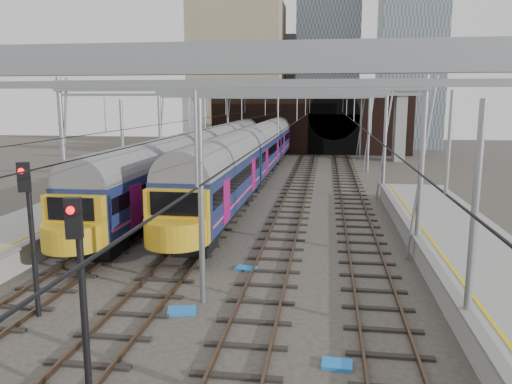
# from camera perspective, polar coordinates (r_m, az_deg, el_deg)

# --- Properties ---
(ground) EXTENTS (160.00, 160.00, 0.00)m
(ground) POSITION_cam_1_polar(r_m,az_deg,el_deg) (16.17, -7.85, -15.11)
(ground) COLOR #38332D
(ground) RESTS_ON ground
(tracks) EXTENTS (14.40, 80.00, 0.22)m
(tracks) POSITION_cam_1_polar(r_m,az_deg,el_deg) (30.11, -0.07, -2.87)
(tracks) COLOR #4C3828
(tracks) RESTS_ON ground
(overhead_line) EXTENTS (16.80, 80.00, 8.00)m
(overhead_line) POSITION_cam_1_polar(r_m,az_deg,el_deg) (35.74, 1.42, 9.81)
(overhead_line) COLOR gray
(overhead_line) RESTS_ON ground
(retaining_wall) EXTENTS (28.00, 2.75, 9.00)m
(retaining_wall) POSITION_cam_1_polar(r_m,az_deg,el_deg) (66.05, 5.72, 8.10)
(retaining_wall) COLOR black
(retaining_wall) RESTS_ON ground
(overbridge) EXTENTS (28.00, 3.00, 9.25)m
(overbridge) POSITION_cam_1_polar(r_m,az_deg,el_deg) (60.15, 4.17, 10.70)
(overbridge) COLOR gray
(overbridge) RESTS_ON ground
(city_skyline) EXTENTS (37.50, 27.50, 60.00)m
(city_skyline) POSITION_cam_1_polar(r_m,az_deg,el_deg) (85.11, 7.37, 17.18)
(city_skyline) COLOR tan
(city_skyline) RESTS_ON ground
(train_main) EXTENTS (2.83, 65.53, 4.86)m
(train_main) POSITION_cam_1_polar(r_m,az_deg,el_deg) (52.77, 1.34, 5.59)
(train_main) COLOR black
(train_main) RESTS_ON ground
(train_second) EXTENTS (2.67, 61.81, 4.64)m
(train_second) POSITION_cam_1_polar(r_m,az_deg,el_deg) (50.52, -3.58, 5.25)
(train_second) COLOR black
(train_second) RESTS_ON ground
(signal_near_left) EXTENTS (0.40, 0.47, 5.09)m
(signal_near_left) POSITION_cam_1_polar(r_m,az_deg,el_deg) (17.24, -24.44, -3.10)
(signal_near_left) COLOR black
(signal_near_left) RESTS_ON ground
(signal_near_centre) EXTENTS (0.38, 0.47, 4.91)m
(signal_near_centre) POSITION_cam_1_polar(r_m,az_deg,el_deg) (11.82, -19.44, -9.19)
(signal_near_centre) COLOR black
(signal_near_centre) RESTS_ON ground
(equip_cover_a) EXTENTS (1.06, 0.85, 0.11)m
(equip_cover_a) POSITION_cam_1_polar(r_m,az_deg,el_deg) (17.22, -8.47, -13.28)
(equip_cover_a) COLOR blue
(equip_cover_a) RESTS_ON ground
(equip_cover_b) EXTENTS (0.93, 0.75, 0.10)m
(equip_cover_b) POSITION_cam_1_polar(r_m,az_deg,el_deg) (21.01, -1.14, -8.73)
(equip_cover_b) COLOR blue
(equip_cover_b) RESTS_ON ground
(equip_cover_c) EXTENTS (0.84, 0.62, 0.10)m
(equip_cover_c) POSITION_cam_1_polar(r_m,az_deg,el_deg) (14.16, 9.24, -18.87)
(equip_cover_c) COLOR blue
(equip_cover_c) RESTS_ON ground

